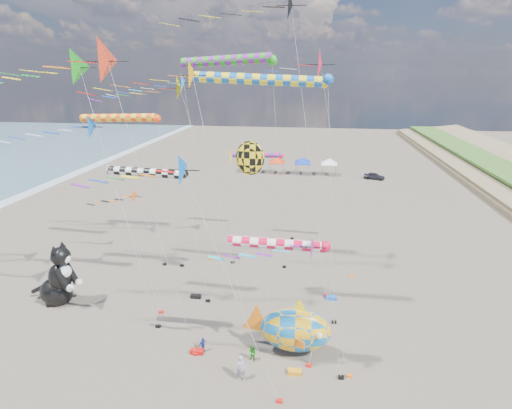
{
  "coord_description": "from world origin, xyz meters",
  "views": [
    {
      "loc": [
        5.83,
        -15.99,
        18.74
      ],
      "look_at": [
        1.8,
        12.0,
        9.4
      ],
      "focal_mm": 28.0,
      "sensor_mm": 36.0,
      "label": 1
    }
  ],
  "objects_px": {
    "fish_inflatable": "(295,330)",
    "child_blue": "(203,345)",
    "person_adult": "(241,368)",
    "cat_inflatable": "(57,273)",
    "child_green": "(252,354)",
    "parked_car": "(374,176)"
  },
  "relations": [
    {
      "from": "child_blue",
      "to": "parked_car",
      "type": "height_order",
      "value": "parked_car"
    },
    {
      "from": "cat_inflatable",
      "to": "child_blue",
      "type": "height_order",
      "value": "cat_inflatable"
    },
    {
      "from": "fish_inflatable",
      "to": "child_green",
      "type": "height_order",
      "value": "fish_inflatable"
    },
    {
      "from": "fish_inflatable",
      "to": "person_adult",
      "type": "relative_size",
      "value": 3.62
    },
    {
      "from": "child_green",
      "to": "child_blue",
      "type": "distance_m",
      "value": 3.64
    },
    {
      "from": "fish_inflatable",
      "to": "child_green",
      "type": "xyz_separation_m",
      "value": [
        -2.77,
        -1.01,
        -1.46
      ]
    },
    {
      "from": "cat_inflatable",
      "to": "person_adult",
      "type": "bearing_deg",
      "value": -13.87
    },
    {
      "from": "child_green",
      "to": "child_blue",
      "type": "height_order",
      "value": "child_green"
    },
    {
      "from": "fish_inflatable",
      "to": "child_green",
      "type": "relative_size",
      "value": 5.3
    },
    {
      "from": "fish_inflatable",
      "to": "child_blue",
      "type": "height_order",
      "value": "fish_inflatable"
    },
    {
      "from": "child_blue",
      "to": "parked_car",
      "type": "relative_size",
      "value": 0.3
    },
    {
      "from": "person_adult",
      "to": "cat_inflatable",
      "type": "bearing_deg",
      "value": 134.03
    },
    {
      "from": "fish_inflatable",
      "to": "cat_inflatable",
      "type": "bearing_deg",
      "value": 169.07
    },
    {
      "from": "child_green",
      "to": "parked_car",
      "type": "height_order",
      "value": "parked_car"
    },
    {
      "from": "cat_inflatable",
      "to": "fish_inflatable",
      "type": "height_order",
      "value": "cat_inflatable"
    },
    {
      "from": "person_adult",
      "to": "fish_inflatable",
      "type": "bearing_deg",
      "value": 17.43
    },
    {
      "from": "cat_inflatable",
      "to": "person_adult",
      "type": "relative_size",
      "value": 3.12
    },
    {
      "from": "fish_inflatable",
      "to": "child_blue",
      "type": "distance_m",
      "value": 6.57
    },
    {
      "from": "parked_car",
      "to": "person_adult",
      "type": "bearing_deg",
      "value": -178.55
    },
    {
      "from": "person_adult",
      "to": "child_green",
      "type": "bearing_deg",
      "value": 52.7
    },
    {
      "from": "fish_inflatable",
      "to": "child_blue",
      "type": "relative_size",
      "value": 5.86
    },
    {
      "from": "cat_inflatable",
      "to": "child_blue",
      "type": "bearing_deg",
      "value": -9.86
    }
  ]
}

